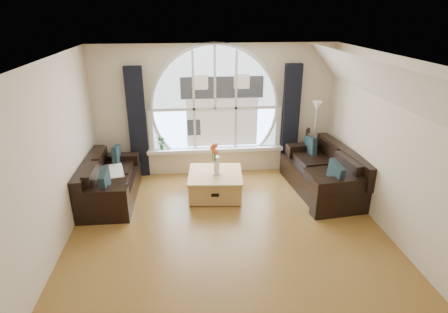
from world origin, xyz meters
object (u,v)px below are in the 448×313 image
sofa_left (110,180)px  coffee_chest (215,183)px  vase_flowers (216,155)px  potted_plant (161,143)px  sofa_right (323,173)px  guitar (305,150)px  floor_lamp (314,139)px

sofa_left → coffee_chest: bearing=0.6°
vase_flowers → potted_plant: bearing=133.7°
sofa_right → guitar: (-0.09, 0.88, 0.13)m
sofa_right → coffee_chest: bearing=171.7°
sofa_right → floor_lamp: bearing=80.1°
coffee_chest → guitar: guitar is taller
sofa_right → vase_flowers: (-2.05, 0.04, 0.44)m
floor_lamp → sofa_left: bearing=-170.1°
vase_flowers → potted_plant: vase_flowers is taller
vase_flowers → potted_plant: (-1.07, 1.12, -0.14)m
coffee_chest → floor_lamp: 2.30m
vase_flowers → coffee_chest: bearing=130.6°
sofa_left → floor_lamp: floor_lamp is taller
sofa_left → potted_plant: 1.44m
sofa_left → floor_lamp: bearing=10.7°
sofa_left → guitar: 4.01m
coffee_chest → floor_lamp: floor_lamp is taller
sofa_left → coffee_chest: 1.95m
potted_plant → guitar: bearing=-5.3°
floor_lamp → sofa_right: bearing=-93.6°
sofa_left → floor_lamp: size_ratio=1.10×
sofa_left → vase_flowers: size_ratio=2.51×
sofa_left → coffee_chest: (1.94, -0.01, -0.16)m
floor_lamp → potted_plant: size_ratio=5.40×
guitar → sofa_left: bearing=-164.2°
floor_lamp → guitar: size_ratio=1.51×
vase_flowers → potted_plant: size_ratio=2.36×
coffee_chest → floor_lamp: size_ratio=0.62×
sofa_left → guitar: guitar is taller
coffee_chest → guitar: size_ratio=0.94×
sofa_right → floor_lamp: size_ratio=1.23×
sofa_left → guitar: (3.92, 0.80, 0.13)m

